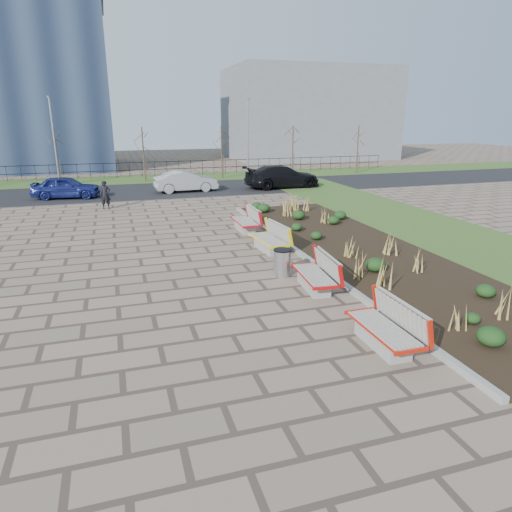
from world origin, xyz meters
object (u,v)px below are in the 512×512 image
object	(u,v)px
bench_c	(268,238)
litter_bin	(282,263)
pedestrian	(105,195)
lamp_east	(248,139)
bench_a	(383,326)
car_black	(282,177)
car_blue	(66,187)
lamp_west	(55,143)
car_silver	(186,181)
bench_b	(314,273)
bench_d	(245,220)

from	to	relation	value
bench_c	litter_bin	xyz separation A→B (m)	(-0.47, -2.76, -0.08)
pedestrian	lamp_east	size ratio (longest dim) A/B	0.25
bench_a	pedestrian	size ratio (longest dim) A/B	1.38
litter_bin	car_black	xyz separation A→B (m)	(6.37, 17.07, 0.36)
bench_a	lamp_east	bearing A→B (deg)	79.77
car_blue	lamp_west	size ratio (longest dim) A/B	0.66
car_black	car_silver	bearing A→B (deg)	85.09
pedestrian	car_black	xyz separation A→B (m)	(11.71, 4.16, 0.03)
bench_a	car_blue	world-z (taller)	car_blue
car_black	lamp_west	size ratio (longest dim) A/B	0.88
litter_bin	car_black	world-z (taller)	car_black
pedestrian	car_blue	xyz separation A→B (m)	(-2.30, 4.14, -0.07)
bench_b	car_silver	bearing A→B (deg)	97.47
litter_bin	bench_c	bearing A→B (deg)	80.24
litter_bin	bench_d	bearing A→B (deg)	85.46
bench_b	litter_bin	xyz separation A→B (m)	(-0.47, 1.36, -0.08)
car_silver	car_black	bearing A→B (deg)	-95.34
bench_a	pedestrian	bearing A→B (deg)	108.05
bench_b	bench_c	size ratio (longest dim) A/B	1.00
bench_b	car_black	bearing A→B (deg)	77.40
bench_c	car_silver	xyz separation A→B (m)	(-0.76, 14.60, 0.20)
car_silver	pedestrian	bearing A→B (deg)	128.56
bench_b	litter_bin	distance (m)	1.44
pedestrian	bench_a	bearing A→B (deg)	-72.69
bench_a	car_black	size ratio (longest dim) A/B	0.40
bench_d	pedestrian	bearing A→B (deg)	129.89
bench_b	bench_c	bearing A→B (deg)	95.14
bench_b	car_silver	world-z (taller)	car_silver
pedestrian	lamp_west	size ratio (longest dim) A/B	0.25
bench_d	lamp_west	world-z (taller)	lamp_west
car_blue	lamp_east	size ratio (longest dim) A/B	0.66
bench_b	car_black	size ratio (longest dim) A/B	0.40
bench_b	bench_c	distance (m)	4.12
lamp_west	car_black	bearing A→B (deg)	-19.98
pedestrian	car_black	world-z (taller)	car_black
litter_bin	pedestrian	bearing A→B (deg)	112.46
bench_b	car_blue	world-z (taller)	car_blue
pedestrian	car_silver	world-z (taller)	pedestrian
bench_a	bench_c	size ratio (longest dim) A/B	1.00
litter_bin	bench_a	bearing A→B (deg)	-84.59
bench_d	car_silver	bearing A→B (deg)	93.77
bench_b	bench_d	xyz separation A→B (m)	(0.00, 7.33, 0.00)
bench_a	bench_c	xyz separation A→B (m)	(0.00, 7.77, 0.00)
bench_d	car_blue	world-z (taller)	car_blue
bench_b	bench_d	size ratio (longest dim) A/B	1.00
bench_b	lamp_west	xyz separation A→B (m)	(-9.00, 23.85, 2.54)
lamp_west	litter_bin	bearing A→B (deg)	-69.23
litter_bin	car_blue	bearing A→B (deg)	114.14
bench_a	litter_bin	xyz separation A→B (m)	(-0.47, 5.01, -0.08)
lamp_east	bench_a	bearing A→B (deg)	-100.31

